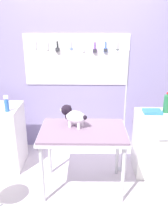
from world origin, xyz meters
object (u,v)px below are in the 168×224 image
dog (73,116)px  soda_bottle (167,103)px  grooming_arm (124,119)px  cabinet_right (160,143)px  grooming_table (83,136)px

dog → soda_bottle: 1.26m
grooming_arm → cabinet_right: 0.63m
grooming_arm → cabinet_right: grooming_arm is taller
grooming_arm → cabinet_right: size_ratio=1.96×
grooming_table → dog: size_ratio=2.98×
grooming_arm → cabinet_right: bearing=1.9°
grooming_table → soda_bottle: (1.09, 0.45, 0.25)m
grooming_table → soda_bottle: bearing=22.3°
grooming_arm → soda_bottle: (0.56, 0.08, 0.20)m
dog → soda_bottle: soda_bottle is taller
soda_bottle → cabinet_right: bearing=-123.2°
dog → grooming_arm: bearing=22.7°
grooming_table → cabinet_right: (1.05, 0.38, -0.30)m
dog → soda_bottle: bearing=16.2°
cabinet_right → dog: bearing=-166.1°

